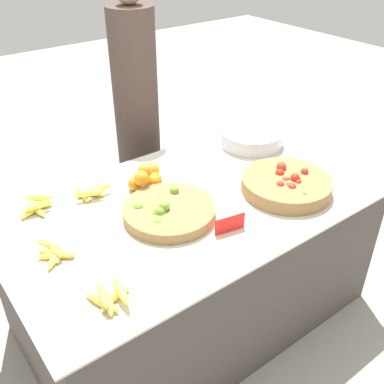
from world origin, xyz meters
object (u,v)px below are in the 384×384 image
lime_bowl (168,211)px  vendor_person (138,126)px  tomato_basket (286,185)px  metal_bowl (251,137)px  price_sign (230,224)px

lime_bowl → vendor_person: size_ratio=0.26×
tomato_basket → vendor_person: (-0.21, 1.11, -0.02)m
tomato_basket → vendor_person: vendor_person is taller
metal_bowl → price_sign: 0.89m
lime_bowl → metal_bowl: lime_bowl is taller
lime_bowl → tomato_basket: (0.60, -0.18, 0.01)m
price_sign → vendor_person: size_ratio=0.09×
tomato_basket → price_sign: size_ratio=3.09×
lime_bowl → metal_bowl: size_ratio=1.15×
metal_bowl → tomato_basket: bearing=-114.3°
price_sign → vendor_person: (0.24, 1.19, -0.03)m
price_sign → vendor_person: 1.21m
metal_bowl → lime_bowl: bearing=-158.8°
lime_bowl → metal_bowl: bearing=21.2°
tomato_basket → vendor_person: size_ratio=0.27×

